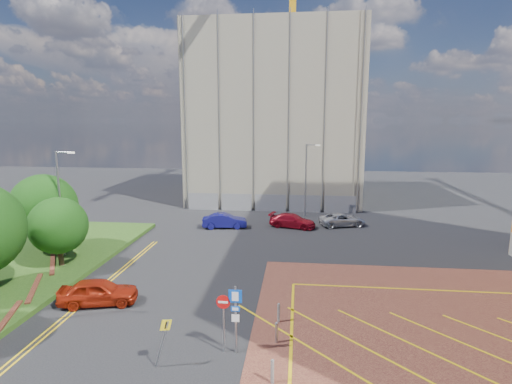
% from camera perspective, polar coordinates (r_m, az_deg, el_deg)
% --- Properties ---
extents(ground, '(140.00, 140.00, 0.00)m').
position_cam_1_polar(ground, '(18.92, -5.04, -23.37)').
color(ground, black).
rests_on(ground, ground).
extents(retaining_wall, '(6.06, 20.33, 0.40)m').
position_cam_1_polar(retaining_wall, '(25.18, -32.51, -15.51)').
color(retaining_wall, brown).
rests_on(retaining_wall, ground).
extents(tree_c, '(4.00, 4.00, 4.90)m').
position_cam_1_polar(tree_c, '(31.29, -26.41, -4.32)').
color(tree_c, '#3D2B1C').
rests_on(tree_c, grass_bed).
extents(tree_d, '(5.00, 5.00, 6.08)m').
position_cam_1_polar(tree_d, '(35.22, -28.03, -1.81)').
color(tree_d, '#3D2B1C').
rests_on(tree_d, grass_bed).
extents(lamp_left_far, '(1.53, 0.16, 8.00)m').
position_cam_1_polar(lamp_left_far, '(33.13, -26.12, -0.95)').
color(lamp_left_far, '#9EA0A8').
rests_on(lamp_left_far, grass_bed).
extents(lamp_back, '(1.53, 0.16, 8.00)m').
position_cam_1_polar(lamp_back, '(43.89, 7.23, 2.10)').
color(lamp_back, '#9EA0A8').
rests_on(lamp_back, ground).
extents(sign_cluster, '(1.17, 0.12, 3.20)m').
position_cam_1_polar(sign_cluster, '(18.73, -3.60, -16.81)').
color(sign_cluster, '#9EA0A8').
rests_on(sign_cluster, ground).
extents(warning_sign, '(0.79, 0.42, 2.25)m').
position_cam_1_polar(warning_sign, '(18.34, -13.10, -19.55)').
color(warning_sign, '#9EA0A8').
rests_on(warning_sign, ground).
extents(bollard_row, '(0.14, 11.14, 0.90)m').
position_cam_1_polar(bollard_row, '(17.04, 2.18, -25.65)').
color(bollard_row, '#9EA0A8').
rests_on(bollard_row, forecourt).
extents(construction_building, '(21.20, 19.20, 22.00)m').
position_cam_1_polar(construction_building, '(55.55, 2.88, 10.71)').
color(construction_building, '#A39D86').
rests_on(construction_building, ground).
extents(construction_fence, '(21.60, 0.06, 2.00)m').
position_cam_1_polar(construction_fence, '(46.48, 3.30, -1.59)').
color(construction_fence, gray).
rests_on(construction_fence, ground).
extents(car_red_left, '(4.66, 2.75, 1.49)m').
position_cam_1_polar(car_red_left, '(25.31, -21.58, -13.12)').
color(car_red_left, '#A2220D').
rests_on(car_red_left, ground).
extents(car_blue_back, '(4.53, 2.17, 1.43)m').
position_cam_1_polar(car_blue_back, '(39.53, -4.50, -4.13)').
color(car_blue_back, navy).
rests_on(car_blue_back, ground).
extents(car_red_back, '(4.93, 3.01, 1.33)m').
position_cam_1_polar(car_red_back, '(39.81, 5.23, -4.11)').
color(car_red_back, maroon).
rests_on(car_red_back, ground).
extents(car_silver_back, '(4.99, 3.31, 1.27)m').
position_cam_1_polar(car_silver_back, '(41.10, 12.21, -3.89)').
color(car_silver_back, '#B9BAC1').
rests_on(car_silver_back, ground).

